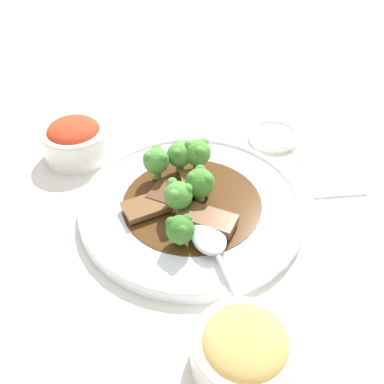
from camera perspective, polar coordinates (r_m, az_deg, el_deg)
name	(u,v)px	position (r m, az deg, el deg)	size (l,w,h in m)	color
ground_plane	(192,211)	(0.61, 0.00, -2.37)	(4.00, 4.00, 0.00)	silver
main_plate	(192,205)	(0.61, 0.00, -1.69)	(0.30, 0.30, 0.02)	white
beef_strip_0	(146,205)	(0.59, -5.83, -1.59)	(0.05, 0.07, 0.01)	brown
beef_strip_1	(166,193)	(0.61, -3.38, -0.13)	(0.06, 0.06, 0.01)	#56331E
beef_strip_2	(207,219)	(0.57, 1.91, -3.48)	(0.07, 0.08, 0.01)	brown
beef_strip_3	(194,183)	(0.62, 0.22, 1.19)	(0.05, 0.04, 0.01)	brown
broccoli_floret_0	(198,152)	(0.63, 0.71, 5.07)	(0.04, 0.04, 0.05)	#7FA84C
broccoli_floret_1	(156,160)	(0.62, -4.59, 4.03)	(0.04, 0.04, 0.05)	#8EB756
broccoli_floret_2	(180,154)	(0.63, -1.49, 4.84)	(0.04, 0.04, 0.05)	#7FA84C
broccoli_floret_3	(180,229)	(0.53, -1.51, -4.72)	(0.03, 0.03, 0.04)	#8EB756
broccoli_floret_4	(200,182)	(0.59, 0.96, 1.28)	(0.04, 0.04, 0.05)	#7FA84C
broccoli_floret_5	(178,195)	(0.57, -1.76, -0.38)	(0.04, 0.04, 0.05)	#8EB756
serving_spoon	(216,249)	(0.53, 3.02, -7.23)	(0.22, 0.04, 0.01)	#B7B7BC
side_bowl_kimchi	(75,139)	(0.71, -14.66, 6.49)	(0.10, 0.10, 0.06)	white
side_bowl_appetizer	(244,349)	(0.46, 6.65, -19.21)	(0.11, 0.11, 0.05)	white
sauce_dish	(274,136)	(0.75, 10.34, 7.01)	(0.08, 0.08, 0.01)	white
paper_napkin	(328,171)	(0.70, 16.90, 2.57)	(0.12, 0.10, 0.01)	white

